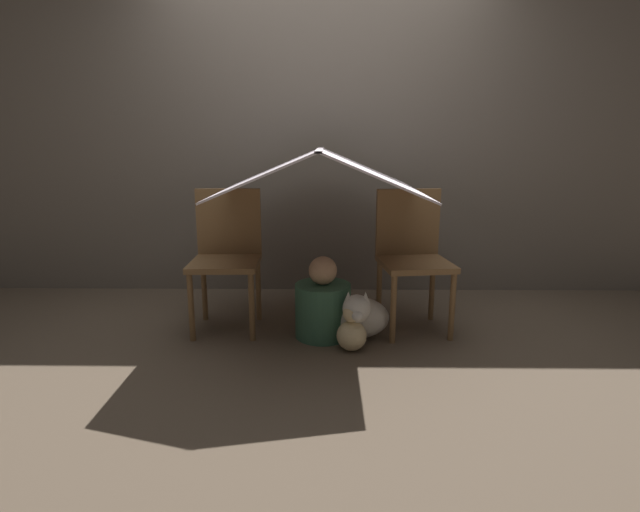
% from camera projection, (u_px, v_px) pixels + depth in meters
% --- Properties ---
extents(ground_plane, '(8.80, 8.80, 0.00)m').
position_uv_depth(ground_plane, '(320.00, 339.00, 3.13)').
color(ground_plane, brown).
extents(wall_back, '(7.00, 0.05, 2.50)m').
position_uv_depth(wall_back, '(322.00, 136.00, 3.91)').
color(wall_back, '#6B6056').
rests_on(wall_back, ground_plane).
extents(chair_left, '(0.44, 0.44, 0.91)m').
position_uv_depth(chair_left, '(227.00, 252.00, 3.25)').
color(chair_left, brown).
rests_on(chair_left, ground_plane).
extents(chair_right, '(0.48, 0.48, 0.91)m').
position_uv_depth(chair_right, '(412.00, 253.00, 3.24)').
color(chair_right, brown).
rests_on(chair_right, ground_plane).
extents(sheet_canopy, '(1.22, 1.26, 0.27)m').
position_uv_depth(sheet_canopy, '(320.00, 170.00, 3.05)').
color(sheet_canopy, silver).
extents(person_front, '(0.35, 0.35, 0.52)m').
position_uv_depth(person_front, '(323.00, 306.00, 3.14)').
color(person_front, '#38664C').
rests_on(person_front, ground_plane).
extents(dog, '(0.43, 0.40, 0.35)m').
position_uv_depth(dog, '(355.00, 316.00, 3.09)').
color(dog, silver).
rests_on(dog, ground_plane).
extents(plush_toy, '(0.18, 0.18, 0.28)m').
position_uv_depth(plush_toy, '(352.00, 332.00, 2.94)').
color(plush_toy, beige).
rests_on(plush_toy, ground_plane).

